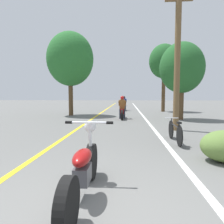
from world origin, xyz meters
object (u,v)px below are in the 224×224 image
Objects in this scene: roadside_tree_left at (70,59)px; motorcycle_foreground at (83,169)px; roadside_tree_right_far at (164,62)px; bicycle_parked at (175,132)px; motorcycle_rider_mid at (124,105)px; utility_pole at (177,57)px; roadside_tree_right_near at (182,68)px; motorcycle_rider_far at (123,102)px; motorcycle_rider_lead at (122,110)px.

roadside_tree_left reaches higher than motorcycle_foreground.
roadside_tree_right_far reaches higher than roadside_tree_left.
roadside_tree_right_far is at bearing 81.50° from bicycle_parked.
bicycle_parked is at bearing -55.52° from roadside_tree_left.
roadside_tree_right_far is 3.55× the size of bicycle_parked.
motorcycle_foreground is 0.95× the size of motorcycle_rider_mid.
utility_pole is 0.97× the size of roadside_tree_right_far.
roadside_tree_left is (-7.36, 2.04, 0.98)m from roadside_tree_right_near.
motorcycle_foreground is at bearing -91.28° from motorcycle_rider_mid.
motorcycle_rider_far is 22.07m from bicycle_parked.
motorcycle_rider_far is at bearing 95.31° from bicycle_parked.
motorcycle_rider_lead is at bearing 88.00° from motorcycle_foreground.
bicycle_parked is at bearing -104.04° from utility_pole.
motorcycle_foreground is 1.00× the size of motorcycle_rider_lead.
motorcycle_rider_far is at bearing 91.97° from motorcycle_rider_mid.
motorcycle_rider_lead is (0.34, 9.77, 0.13)m from motorcycle_foreground.
motorcycle_rider_far reaches higher than bicycle_parked.
roadside_tree_left is 2.91× the size of motorcycle_rider_far.
utility_pole is at bearing -82.53° from motorcycle_rider_far.
utility_pole is 2.89× the size of motorcycle_foreground.
motorcycle_rider_mid is at bearing 88.72° from motorcycle_foreground.
roadside_tree_right_far is 2.84× the size of motorcycle_rider_mid.
roadside_tree_left reaches higher than motorcycle_rider_mid.
roadside_tree_left is at bearing -151.18° from roadside_tree_right_far.
roadside_tree_right_far reaches higher than motorcycle_rider_lead.
motorcycle_foreground is 25.53m from motorcycle_rider_far.
motorcycle_rider_mid is (-3.52, 7.13, -2.56)m from roadside_tree_right_near.
motorcycle_rider_lead is at bearing -90.27° from motorcycle_rider_mid.
roadside_tree_right_far reaches higher than motorcycle_rider_far.
bicycle_parked is at bearing -74.08° from motorcycle_rider_lead.
roadside_tree_left is 10.55m from bicycle_parked.
roadside_tree_right_near is 0.77× the size of roadside_tree_left.
motorcycle_foreground is 16.77m from motorcycle_rider_mid.
roadside_tree_right_far reaches higher than roadside_tree_right_near.
motorcycle_rider_lead is 7.00m from motorcycle_rider_mid.
motorcycle_rider_far reaches higher than motorcycle_rider_mid.
motorcycle_rider_lead is at bearing 177.93° from roadside_tree_right_near.
motorcycle_rider_mid reaches higher than motorcycle_foreground.
utility_pole is 0.97× the size of roadside_tree_left.
motorcycle_rider_far is (-3.82, 15.89, -2.55)m from roadside_tree_right_near.
motorcycle_rider_mid reaches higher than bicycle_parked.
motorcycle_rider_mid is 8.76m from motorcycle_rider_far.
roadside_tree_right_far is 8.02m from motorcycle_rider_lead.
utility_pole is 10.19m from roadside_tree_right_far.
roadside_tree_right_far reaches higher than motorcycle_rider_mid.
roadside_tree_right_far reaches higher than bicycle_parked.
motorcycle_rider_far is (-0.27, 15.76, -0.00)m from motorcycle_rider_lead.
roadside_tree_right_far is (0.05, 6.12, 1.39)m from roadside_tree_right_near.
motorcycle_foreground is at bearing -104.04° from roadside_tree_right_far.
roadside_tree_right_far is 8.47m from roadside_tree_left.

